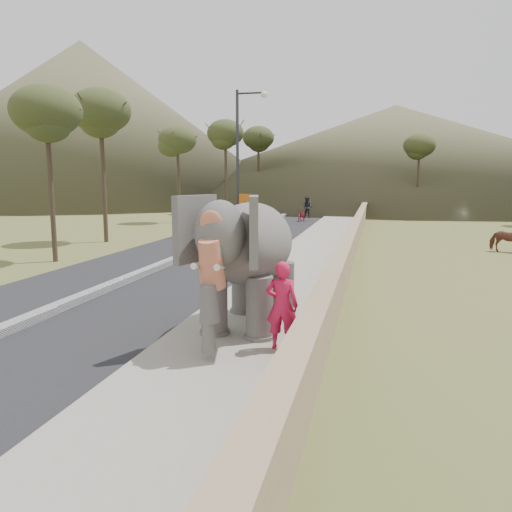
{
  "coord_description": "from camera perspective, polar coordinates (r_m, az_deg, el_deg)",
  "views": [
    {
      "loc": [
        2.56,
        -9.83,
        3.3
      ],
      "look_at": [
        0.2,
        -0.0,
        1.7
      ],
      "focal_mm": 35.0,
      "sensor_mm": 36.0,
      "label": 1
    }
  ],
  "objects": [
    {
      "name": "signboard",
      "position": [
        27.66,
        -1.33,
        5.55
      ],
      "size": [
        0.6,
        0.08,
        2.4
      ],
      "color": "#2D2D33",
      "rests_on": "ground"
    },
    {
      "name": "hill_left",
      "position": [
        76.86,
        -19.06,
        14.25
      ],
      "size": [
        60.0,
        60.0,
        22.0
      ],
      "primitive_type": "cone",
      "color": "brown",
      "rests_on": "ground"
    },
    {
      "name": "trees",
      "position": [
        40.35,
        12.82,
        9.62
      ],
      "size": [
        48.76,
        41.68,
        9.21
      ],
      "color": "#473828",
      "rests_on": "ground"
    },
    {
      "name": "parapet",
      "position": [
        20.04,
        10.76,
        0.94
      ],
      "size": [
        0.3,
        120.0,
        1.1
      ],
      "primitive_type": "cube",
      "color": "tan",
      "rests_on": "ground"
    },
    {
      "name": "walkway",
      "position": [
        20.25,
        6.06,
        -0.23
      ],
      "size": [
        3.0,
        120.0,
        0.15
      ],
      "primitive_type": "cube",
      "color": "#9E9687",
      "rests_on": "ground"
    },
    {
      "name": "motorcyclist",
      "position": [
        37.9,
        5.59,
        5.05
      ],
      "size": [
        1.25,
        1.74,
        1.85
      ],
      "color": "maroon",
      "rests_on": "ground"
    },
    {
      "name": "lamppost",
      "position": [
        28.12,
        -1.51,
        12.19
      ],
      "size": [
        1.76,
        0.36,
        8.0
      ],
      "color": "#303136",
      "rests_on": "ground"
    },
    {
      "name": "hill_far",
      "position": [
        79.96,
        15.52,
        11.31
      ],
      "size": [
        80.0,
        80.0,
        14.0
      ],
      "primitive_type": "cone",
      "color": "brown",
      "rests_on": "ground"
    },
    {
      "name": "median",
      "position": [
        21.46,
        -7.3,
        0.36
      ],
      "size": [
        0.35,
        120.0,
        0.22
      ],
      "primitive_type": "cube",
      "color": "black",
      "rests_on": "ground"
    },
    {
      "name": "elephant_and_man",
      "position": [
        10.59,
        -0.59,
        -0.65
      ],
      "size": [
        2.36,
        3.97,
        2.78
      ],
      "color": "slate",
      "rests_on": "ground"
    },
    {
      "name": "cow",
      "position": [
        24.76,
        26.8,
        1.76
      ],
      "size": [
        1.5,
        0.84,
        1.2
      ],
      "primitive_type": "imported",
      "rotation": [
        0.0,
        0.0,
        1.43
      ],
      "color": "brown",
      "rests_on": "ground"
    },
    {
      "name": "ground",
      "position": [
        10.68,
        -1.05,
        -9.0
      ],
      "size": [
        160.0,
        160.0,
        0.0
      ],
      "primitive_type": "plane",
      "color": "olive",
      "rests_on": "ground"
    },
    {
      "name": "road",
      "position": [
        21.48,
        -7.29,
        0.11
      ],
      "size": [
        7.0,
        120.0,
        0.03
      ],
      "primitive_type": "cube",
      "color": "black",
      "rests_on": "ground"
    }
  ]
}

